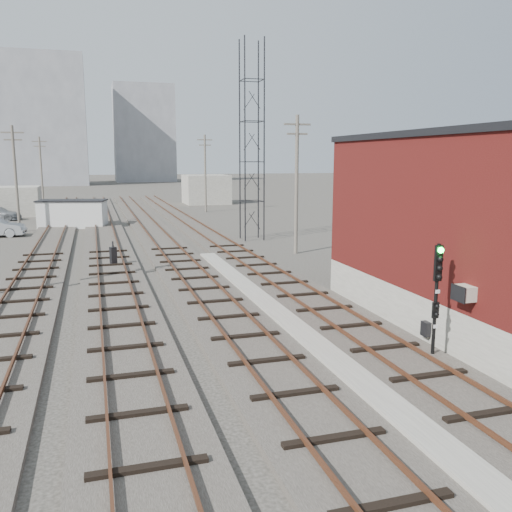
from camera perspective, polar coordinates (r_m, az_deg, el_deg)
name	(u,v)px	position (r m, az deg, el deg)	size (l,w,h in m)	color
ground	(149,212)	(65.93, -11.20, 4.58)	(320.00, 320.00, 0.00)	#282621
track_right	(204,233)	(45.60, -5.47, 2.44)	(3.20, 90.00, 0.39)	#332D28
track_mid_right	(156,235)	(45.01, -10.47, 2.21)	(3.20, 90.00, 0.39)	#332D28
track_mid_left	(105,237)	(44.76, -15.57, 1.96)	(3.20, 90.00, 0.39)	#332D28
track_left	(52,239)	(44.87, -20.68, 1.70)	(3.20, 90.00, 0.39)	#332D28
platform_curb	(279,317)	(21.37, 2.48, -6.38)	(0.90, 28.00, 0.26)	gray
brick_building	(470,228)	(22.28, 21.62, 2.79)	(6.54, 12.20, 7.22)	gray
lattice_tower	(252,142)	(42.03, -0.45, 11.93)	(1.60, 1.60, 15.00)	black
utility_pole_left_b	(16,176)	(50.74, -23.98, 7.71)	(1.80, 0.24, 9.00)	#595147
utility_pole_left_c	(41,170)	(75.61, -21.67, 8.40)	(1.80, 0.24, 9.00)	#595147
utility_pole_right_a	(297,181)	(35.72, 4.29, 7.88)	(1.80, 0.24, 9.00)	#595147
utility_pole_right_b	(205,171)	(64.62, -5.36, 8.88)	(1.80, 0.24, 9.00)	#595147
apartment_left	(37,121)	(141.10, -22.02, 13.04)	(22.00, 14.00, 30.00)	gray
apartment_right	(144,134)	(156.13, -11.71, 12.47)	(16.00, 12.00, 26.00)	gray
shed_left	(1,201)	(66.22, -25.22, 5.22)	(8.00, 5.00, 3.20)	gray
shed_right	(206,189)	(76.98, -5.27, 7.01)	(6.00, 6.00, 4.00)	gray
signal_mast	(437,294)	(17.56, 18.47, -3.85)	(0.40, 0.40, 3.70)	gray
switch_stand	(113,256)	(32.30, -14.79, -0.03)	(0.43, 0.43, 1.44)	black
site_trailer	(73,214)	(52.53, -18.74, 4.25)	(6.45, 3.91, 2.53)	silver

